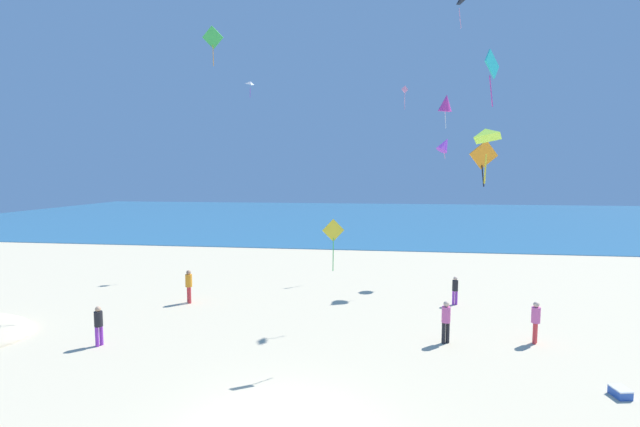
{
  "coord_description": "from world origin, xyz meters",
  "views": [
    {
      "loc": [
        2.42,
        -10.24,
        6.51
      ],
      "look_at": [
        0.0,
        7.48,
        4.91
      ],
      "focal_mm": 24.68,
      "sensor_mm": 36.0,
      "label": 1
    }
  ],
  "objects": [
    {
      "name": "person_2",
      "position": [
        8.42,
        7.2,
        0.95
      ],
      "size": [
        0.44,
        0.44,
        1.64
      ],
      "rotation": [
        0.0,
        0.0,
        2.65
      ],
      "color": "red",
      "rests_on": "ground_plane"
    },
    {
      "name": "cooler_box",
      "position": [
        9.49,
        3.2,
        0.14
      ],
      "size": [
        0.5,
        0.62,
        0.27
      ],
      "rotation": [
        0.0,
        0.0,
        1.75
      ],
      "color": "#2D56B7",
      "rests_on": "ground_plane"
    },
    {
      "name": "kite_white",
      "position": [
        -6.43,
        19.43,
        12.71
      ],
      "size": [
        0.63,
        0.63,
        1.13
      ],
      "rotation": [
        0.0,
        0.0,
        0.77
      ],
      "color": "white"
    },
    {
      "name": "ocean_water",
      "position": [
        0.0,
        57.03,
        0.03
      ],
      "size": [
        120.0,
        60.0,
        0.05
      ],
      "primitive_type": "cube",
      "color": "teal",
      "rests_on": "ground_plane"
    },
    {
      "name": "kite_teal",
      "position": [
        5.64,
        3.57,
        9.71
      ],
      "size": [
        0.58,
        0.73,
        1.69
      ],
      "rotation": [
        0.0,
        0.0,
        0.72
      ],
      "color": "#1EADAD"
    },
    {
      "name": "person_6",
      "position": [
        -8.1,
        4.68,
        0.89
      ],
      "size": [
        0.4,
        0.4,
        1.54
      ],
      "rotation": [
        0.0,
        0.0,
        2.72
      ],
      "color": "purple",
      "rests_on": "ground_plane"
    },
    {
      "name": "person_3",
      "position": [
        6.2,
        11.97,
        0.83
      ],
      "size": [
        0.36,
        0.36,
        1.43
      ],
      "rotation": [
        0.0,
        0.0,
        1.91
      ],
      "color": "purple",
      "rests_on": "ground_plane"
    },
    {
      "name": "kite_orange",
      "position": [
        4.86,
        0.74,
        6.95
      ],
      "size": [
        0.7,
        0.23,
        1.11
      ],
      "rotation": [
        0.0,
        0.0,
        0.52
      ],
      "color": "orange"
    },
    {
      "name": "ground_plane",
      "position": [
        0.0,
        10.0,
        0.0
      ],
      "size": [
        120.0,
        120.0,
        0.0
      ],
      "primitive_type": "plane",
      "color": "beige"
    },
    {
      "name": "kite_black",
      "position": [
        6.34,
        13.83,
        15.36
      ],
      "size": [
        0.47,
        0.6,
        1.57
      ],
      "rotation": [
        0.0,
        0.0,
        4.72
      ],
      "color": "black"
    },
    {
      "name": "kite_magenta",
      "position": [
        6.2,
        16.8,
        10.68
      ],
      "size": [
        1.2,
        1.23,
        2.01
      ],
      "rotation": [
        0.0,
        0.0,
        3.79
      ],
      "color": "#DB3DA8"
    },
    {
      "name": "kite_purple",
      "position": [
        6.33,
        17.83,
        8.34
      ],
      "size": [
        1.26,
        1.12,
        1.41
      ],
      "rotation": [
        0.0,
        0.0,
        5.21
      ],
      "color": "purple"
    },
    {
      "name": "kite_yellow",
      "position": [
        0.85,
        4.59,
        4.53
      ],
      "size": [
        0.74,
        0.31,
        1.81
      ],
      "rotation": [
        0.0,
        0.0,
        0.38
      ],
      "color": "yellow"
    },
    {
      "name": "kite_pink",
      "position": [
        3.99,
        20.21,
        12.04
      ],
      "size": [
        0.46,
        0.27,
        1.56
      ],
      "rotation": [
        0.0,
        0.0,
        3.65
      ],
      "color": "pink"
    },
    {
      "name": "kite_lime",
      "position": [
        4.38,
        -1.49,
        7.27
      ],
      "size": [
        0.72,
        0.7,
        1.1
      ],
      "rotation": [
        0.0,
        0.0,
        0.67
      ],
      "color": "#99DB33"
    },
    {
      "name": "person_5",
      "position": [
        -7.12,
        10.47,
        0.97
      ],
      "size": [
        0.47,
        0.47,
        1.68
      ],
      "rotation": [
        0.0,
        0.0,
        0.75
      ],
      "color": "red",
      "rests_on": "ground_plane"
    },
    {
      "name": "kite_green",
      "position": [
        -5.86,
        11.22,
        13.22
      ],
      "size": [
        1.09,
        0.38,
        1.87
      ],
      "rotation": [
        0.0,
        0.0,
        0.33
      ],
      "color": "green"
    },
    {
      "name": "person_0",
      "position": [
        5.0,
        6.74,
        0.96
      ],
      "size": [
        0.44,
        0.44,
        1.66
      ],
      "rotation": [
        0.0,
        0.0,
        2.04
      ],
      "color": "black",
      "rests_on": "ground_plane"
    }
  ]
}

